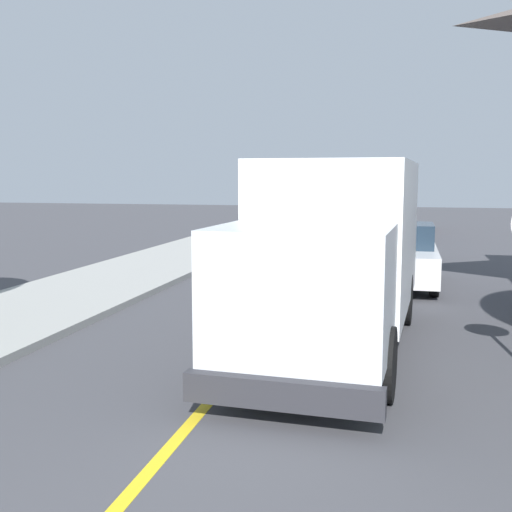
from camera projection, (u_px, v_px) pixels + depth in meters
centre_line_yellow at (263, 340)px, 11.39m from camera, size 0.16×56.00×0.01m
box_truck at (337, 245)px, 10.84m from camera, size 2.80×7.30×3.20m
parked_car_near at (402, 256)px, 16.96m from camera, size 1.81×4.40×1.67m
parked_car_mid at (382, 236)px, 22.51m from camera, size 1.98×4.47×1.67m
parked_car_far at (387, 223)px, 28.76m from camera, size 1.88×4.43×1.67m
parked_car_furthest at (397, 215)px, 34.32m from camera, size 1.89×4.44×1.67m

